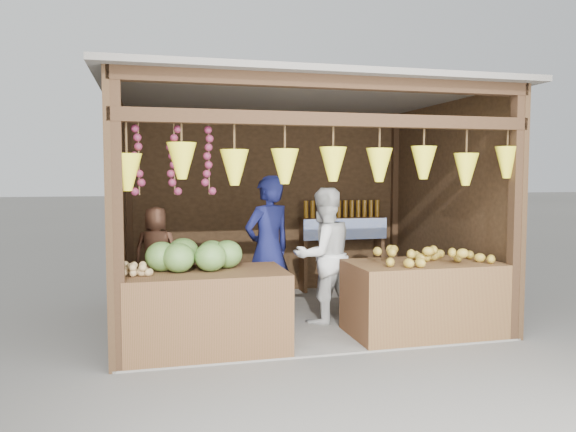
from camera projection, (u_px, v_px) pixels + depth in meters
The scene contains 12 objects.
ground at pixel (295, 317), 6.71m from camera, with size 80.00×80.00×0.00m, color #514F49.
stall_structure at pixel (293, 177), 6.54m from camera, with size 4.30×3.30×2.66m.
back_shelf at pixel (342, 231), 8.14m from camera, with size 1.25×0.32×1.32m.
counter_left at pixel (206, 311), 5.36m from camera, with size 1.52×0.85×0.78m, color #493318.
counter_right at pixel (423, 299), 5.92m from camera, with size 1.57×0.85×0.78m, color #51301B.
stool at pixel (157, 309), 6.46m from camera, with size 0.31×0.31×0.29m, color black.
man_standing at pixel (268, 249), 6.40m from camera, with size 0.61×0.40×1.69m, color #131647.
woman_standing at pixel (324, 256), 6.39m from camera, with size 0.75×0.59×1.55m, color silver.
vendor_seated at pixel (156, 252), 6.41m from camera, with size 0.51×0.33×1.05m, color #543221.
melon_pile at pixel (198, 253), 5.40m from camera, with size 1.00×0.50×0.32m, color #1C4F15, non-canonical shape.
tanfruit_pile at pixel (136, 268), 5.10m from camera, with size 0.34×0.40×0.13m, color #9A7547, non-canonical shape.
mango_pile at pixel (431, 252), 5.84m from camera, with size 1.40×0.64×0.22m, color #C9641A, non-canonical shape.
Camera 1 is at (-1.68, -6.38, 1.70)m, focal length 35.00 mm.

